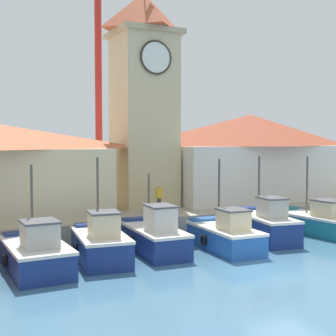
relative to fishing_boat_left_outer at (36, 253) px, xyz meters
The scene contains 12 objects.
ground_plane 9.72m from the fishing_boat_left_outer, 25.78° to the right, with size 300.00×300.00×0.00m, color teal.
quay_wharf 25.15m from the fishing_boat_left_outer, 69.69° to the left, with size 120.00×40.00×1.02m, color #A89E89.
fishing_boat_left_outer is the anchor object (origin of this frame).
fishing_boat_left_inner 2.74m from the fishing_boat_left_outer, ahead, with size 2.38×4.35×4.35m.
fishing_boat_mid_left 5.43m from the fishing_boat_left_outer, ahead, with size 2.05×4.83×3.53m.
fishing_boat_center 8.53m from the fishing_boat_left_outer, ahead, with size 2.09×4.48×4.20m.
fishing_boat_mid_right 11.48m from the fishing_boat_left_outer, ahead, with size 2.47×4.82×4.25m.
fishing_boat_right_inner 15.03m from the fishing_boat_left_outer, ahead, with size 2.64×4.97×4.19m.
clock_tower 13.61m from the fishing_boat_left_outer, 45.70° to the left, with size 3.88×3.88×14.60m.
warehouse_right 18.71m from the fishing_boat_left_outer, 27.80° to the left, with size 13.10×6.90×5.84m.
port_crane_near 21.82m from the fishing_boat_left_outer, 65.47° to the left, with size 2.00×8.52×21.29m.
dock_worker_near_tower 9.27m from the fishing_boat_left_outer, 33.89° to the left, with size 0.34×0.22×1.62m.
Camera 1 is at (-11.97, -14.02, 5.06)m, focal length 50.00 mm.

